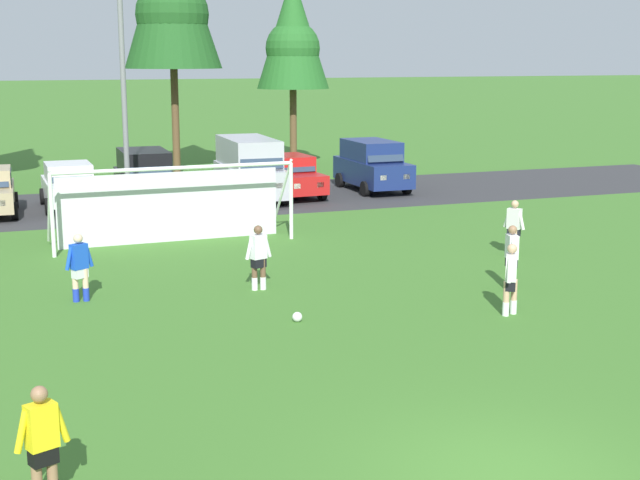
# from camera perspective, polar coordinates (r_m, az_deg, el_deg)

# --- Properties ---
(ground_plane) EXTENTS (400.00, 400.00, 0.00)m
(ground_plane) POSITION_cam_1_polar(r_m,az_deg,el_deg) (26.48, -5.51, -0.96)
(ground_plane) COLOR #3D7028
(parking_lot_strip) EXTENTS (52.00, 8.40, 0.01)m
(parking_lot_strip) POSITION_cam_1_polar(r_m,az_deg,el_deg) (36.32, -9.60, 2.37)
(parking_lot_strip) COLOR #333335
(parking_lot_strip) RESTS_ON ground
(soccer_ball) EXTENTS (0.22, 0.22, 0.22)m
(soccer_ball) POSITION_cam_1_polar(r_m,az_deg,el_deg) (19.82, -1.45, -4.90)
(soccer_ball) COLOR white
(soccer_ball) RESTS_ON ground
(soccer_goal) EXTENTS (7.46, 2.12, 2.57)m
(soccer_goal) POSITION_cam_1_polar(r_m,az_deg,el_deg) (28.26, -9.40, 2.40)
(soccer_goal) COLOR white
(soccer_goal) RESTS_ON ground
(referee) EXTENTS (0.74, 0.37, 1.64)m
(referee) POSITION_cam_1_polar(r_m,az_deg,el_deg) (12.37, -17.20, -12.40)
(referee) COLOR #936B4C
(referee) RESTS_ON ground
(player_striker_near) EXTENTS (0.40, 0.71, 1.64)m
(player_striker_near) POSITION_cam_1_polar(r_m,az_deg,el_deg) (26.75, 12.22, 0.75)
(player_striker_near) COLOR tan
(player_striker_near) RESTS_ON ground
(player_midfield_center) EXTENTS (0.74, 0.35, 1.64)m
(player_midfield_center) POSITION_cam_1_polar(r_m,az_deg,el_deg) (22.36, -3.93, -1.13)
(player_midfield_center) COLOR brown
(player_midfield_center) RESTS_ON ground
(player_defender_far) EXTENTS (0.72, 0.40, 1.64)m
(player_defender_far) POSITION_cam_1_polar(r_m,az_deg,el_deg) (22.01, -15.03, -1.71)
(player_defender_far) COLOR beige
(player_defender_far) RESTS_ON ground
(player_winger_left) EXTENTS (0.54, 0.62, 1.64)m
(player_winger_left) POSITION_cam_1_polar(r_m,az_deg,el_deg) (20.61, 12.03, -2.46)
(player_winger_left) COLOR tan
(player_winger_left) RESTS_ON ground
(player_winger_right) EXTENTS (0.35, 0.71, 1.64)m
(player_winger_right) POSITION_cam_1_polar(r_m,az_deg,el_deg) (22.82, 12.06, -1.10)
(player_winger_right) COLOR #936B4C
(player_winger_right) RESTS_ON ground
(parked_car_slot_center) EXTENTS (2.09, 4.23, 1.72)m
(parked_car_slot_center) POSITION_cam_1_polar(r_m,az_deg,el_deg) (35.70, -15.63, 3.36)
(parked_car_slot_center) COLOR silver
(parked_car_slot_center) RESTS_ON ground
(parked_car_slot_center_right) EXTENTS (2.20, 4.63, 2.16)m
(parked_car_slot_center_right) POSITION_cam_1_polar(r_m,az_deg,el_deg) (35.57, -11.06, 3.93)
(parked_car_slot_center_right) COLOR black
(parked_car_slot_center_right) RESTS_ON ground
(parked_car_slot_right) EXTENTS (2.29, 4.85, 2.52)m
(parked_car_slot_right) POSITION_cam_1_polar(r_m,az_deg,el_deg) (36.24, -4.50, 4.61)
(parked_car_slot_right) COLOR #B2B2BC
(parked_car_slot_right) RESTS_ON ground
(parked_car_slot_far_right) EXTENTS (2.22, 4.29, 1.72)m
(parked_car_slot_far_right) POSITION_cam_1_polar(r_m,az_deg,el_deg) (37.20, -1.96, 4.10)
(parked_car_slot_far_right) COLOR red
(parked_car_slot_far_right) RESTS_ON ground
(parked_car_slot_end) EXTENTS (2.16, 4.61, 2.16)m
(parked_car_slot_end) POSITION_cam_1_polar(r_m,az_deg,el_deg) (39.00, 3.34, 4.79)
(parked_car_slot_end) COLOR navy
(parked_car_slot_end) RESTS_ON ground
(tree_center_back) EXTENTS (3.69, 3.69, 9.85)m
(tree_center_back) POSITION_cam_1_polar(r_m,az_deg,el_deg) (46.54, -1.74, 12.88)
(tree_center_back) COLOR brown
(tree_center_back) RESTS_ON ground
(street_lamp) EXTENTS (2.00, 0.32, 8.15)m
(street_lamp) POSITION_cam_1_polar(r_m,az_deg,el_deg) (31.40, -12.03, 8.58)
(street_lamp) COLOR slate
(street_lamp) RESTS_ON ground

